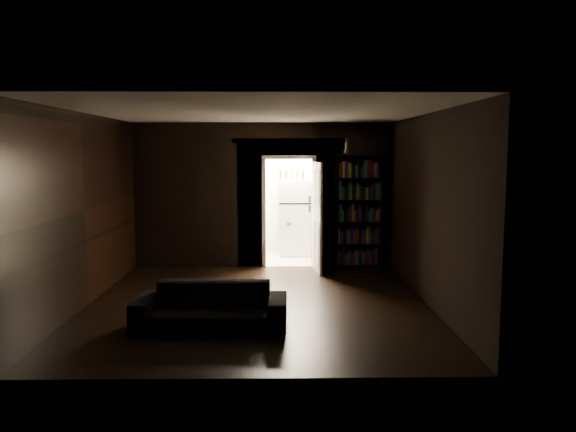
{
  "coord_description": "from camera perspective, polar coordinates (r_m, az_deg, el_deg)",
  "views": [
    {
      "loc": [
        0.32,
        -8.11,
        2.24
      ],
      "look_at": [
        0.46,
        0.9,
        1.21
      ],
      "focal_mm": 35.0,
      "sensor_mm": 36.0,
      "label": 1
    }
  ],
  "objects": [
    {
      "name": "figurine",
      "position": [
        10.74,
        5.97,
        7.09
      ],
      "size": [
        0.13,
        0.13,
        0.3
      ],
      "primitive_type": "cube",
      "rotation": [
        0.0,
        0.0,
        0.43
      ],
      "color": "silver",
      "rests_on": "bookshelf"
    },
    {
      "name": "room_walls",
      "position": [
        9.2,
        -2.92,
        3.06
      ],
      "size": [
        5.02,
        5.61,
        2.84
      ],
      "color": "black",
      "rests_on": "ground"
    },
    {
      "name": "door",
      "position": [
        10.51,
        2.95,
        -0.11
      ],
      "size": [
        0.15,
        0.85,
        2.05
      ],
      "primitive_type": "cube",
      "rotation": [
        0.0,
        0.0,
        1.69
      ],
      "color": "white",
      "rests_on": "ground"
    },
    {
      "name": "bookshelf",
      "position": [
        10.86,
        7.13,
        0.46
      ],
      "size": [
        0.91,
        0.34,
        2.2
      ],
      "primitive_type": "cube",
      "rotation": [
        0.0,
        0.0,
        -0.02
      ],
      "color": "black",
      "rests_on": "ground"
    },
    {
      "name": "bottles",
      "position": [
        12.03,
        0.39,
        4.39
      ],
      "size": [
        0.67,
        0.31,
        0.28
      ],
      "primitive_type": "cube",
      "rotation": [
        0.0,
        0.0,
        0.35
      ],
      "color": "black",
      "rests_on": "refrigerator"
    },
    {
      "name": "kitchen_alcove",
      "position": [
        12.02,
        -0.01,
        1.62
      ],
      "size": [
        2.2,
        1.8,
        2.6
      ],
      "color": "#B7B39F",
      "rests_on": "ground"
    },
    {
      "name": "refrigerator",
      "position": [
        12.22,
        0.81,
        -0.11
      ],
      "size": [
        0.75,
        0.69,
        1.65
      ],
      "primitive_type": "cube",
      "rotation": [
        0.0,
        0.0,
        -0.02
      ],
      "color": "white",
      "rests_on": "ground"
    },
    {
      "name": "sofa",
      "position": [
        7.29,
        -7.87,
        -8.38
      ],
      "size": [
        1.95,
        0.88,
        0.74
      ],
      "primitive_type": "imported",
      "rotation": [
        0.0,
        0.0,
        -0.02
      ],
      "color": "black",
      "rests_on": "ground"
    },
    {
      "name": "ground",
      "position": [
        8.42,
        -3.05,
        -8.91
      ],
      "size": [
        5.5,
        5.5,
        0.0
      ],
      "primitive_type": "plane",
      "color": "black",
      "rests_on": "ground"
    }
  ]
}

